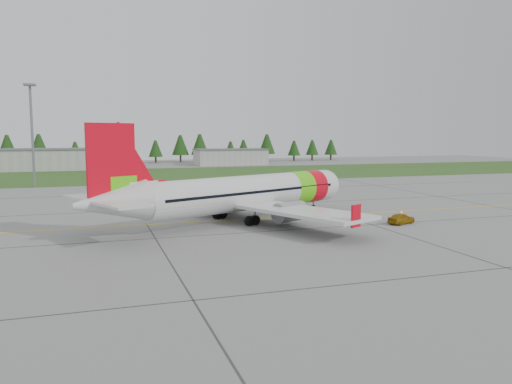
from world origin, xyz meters
name	(u,v)px	position (x,y,z in m)	size (l,w,h in m)	color
ground	(293,230)	(0.00, 0.00, 0.00)	(320.00, 320.00, 0.00)	gray
aircraft	(243,194)	(-3.58, 7.32, 3.35)	(36.31, 34.47, 11.60)	silver
follow_me_car	(402,208)	(13.63, -0.50, 1.90)	(1.53, 1.30, 3.81)	yellow
service_van	(126,175)	(-14.10, 58.11, 2.08)	(1.45, 1.37, 4.16)	white
grass_strip	(175,174)	(0.00, 82.00, 0.01)	(320.00, 50.00, 0.03)	#30561E
taxi_guideline	(268,218)	(0.00, 8.00, 0.01)	(120.00, 0.25, 0.02)	gold
hangar_west	(60,160)	(-30.00, 110.00, 3.00)	(32.00, 14.00, 6.00)	#A8A8A3
hangar_east	(230,157)	(25.00, 118.00, 2.60)	(24.00, 12.00, 5.20)	#A8A8A3
floodlight_mast	(32,137)	(-32.00, 58.00, 10.00)	(0.50, 0.50, 20.00)	slate
treeline	(151,150)	(0.00, 138.00, 5.00)	(160.00, 8.00, 10.00)	#1C3F14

